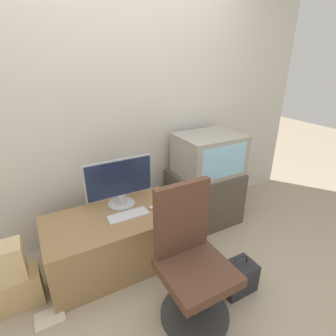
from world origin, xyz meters
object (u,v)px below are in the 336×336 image
object	(u,v)px
main_monitor	(120,183)
book	(50,318)
crt_tv	(209,154)
office_chair	(191,265)
keyboard	(128,215)
mouse	(152,207)
cardboard_box_lower	(18,290)
handbag	(238,277)

from	to	relation	value
main_monitor	book	bearing A→B (deg)	-147.51
crt_tv	office_chair	size ratio (longest dim) A/B	0.66
keyboard	office_chair	bearing A→B (deg)	-73.45
office_chair	book	size ratio (longest dim) A/B	4.89
main_monitor	mouse	world-z (taller)	main_monitor
main_monitor	keyboard	xyz separation A→B (m)	(-0.01, -0.20, -0.21)
keyboard	mouse	world-z (taller)	mouse
mouse	cardboard_box_lower	bearing A→B (deg)	-178.90
cardboard_box_lower	keyboard	bearing A→B (deg)	0.84
mouse	cardboard_box_lower	size ratio (longest dim) A/B	0.17
book	keyboard	bearing A→B (deg)	20.09
office_chair	handbag	bearing A→B (deg)	-4.55
main_monitor	office_chair	bearing A→B (deg)	-78.07
keyboard	handbag	size ratio (longest dim) A/B	1.02
keyboard	cardboard_box_lower	distance (m)	0.95
mouse	main_monitor	bearing A→B (deg)	137.52
cardboard_box_lower	crt_tv	bearing A→B (deg)	7.30
book	crt_tv	bearing A→B (deg)	16.04
mouse	handbag	bearing A→B (deg)	-60.72
book	mouse	bearing A→B (deg)	16.01
keyboard	main_monitor	bearing A→B (deg)	86.11
main_monitor	handbag	bearing A→B (deg)	-55.95
main_monitor	keyboard	bearing A→B (deg)	-93.89
mouse	book	size ratio (longest dim) A/B	0.28
cardboard_box_lower	handbag	world-z (taller)	handbag
mouse	handbag	world-z (taller)	mouse
keyboard	mouse	distance (m)	0.23
office_chair	cardboard_box_lower	bearing A→B (deg)	149.16
main_monitor	crt_tv	distance (m)	0.97
office_chair	handbag	size ratio (longest dim) A/B	2.92
crt_tv	cardboard_box_lower	bearing A→B (deg)	-172.70
handbag	crt_tv	bearing A→B (deg)	68.37
office_chair	handbag	xyz separation A→B (m)	(0.42, -0.03, -0.29)
crt_tv	handbag	world-z (taller)	crt_tv
keyboard	handbag	world-z (taller)	keyboard
office_chair	crt_tv	bearing A→B (deg)	48.36
keyboard	cardboard_box_lower	size ratio (longest dim) A/B	1.03
keyboard	crt_tv	world-z (taller)	crt_tv
cardboard_box_lower	main_monitor	bearing A→B (deg)	13.45
office_chair	cardboard_box_lower	xyz separation A→B (m)	(-1.08, 0.65, -0.28)
main_monitor	office_chair	world-z (taller)	office_chair
keyboard	office_chair	distance (m)	0.69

